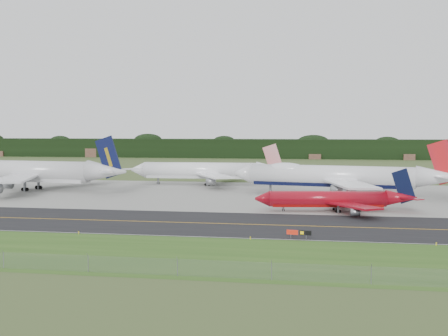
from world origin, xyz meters
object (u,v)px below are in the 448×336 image
jet_red_737 (337,200)px  jet_star_tail (208,171)px  taxiway_sign (299,233)px  jet_ba_747 (339,177)px  jet_navy_gold (31,172)px

jet_red_737 → jet_star_tail: size_ratio=0.69×
jet_red_737 → taxiway_sign: 36.87m
jet_ba_747 → jet_star_tail: jet_ba_747 is taller
jet_ba_747 → jet_star_tail: size_ratio=1.21×
jet_ba_747 → jet_star_tail: bearing=146.9°
jet_ba_747 → jet_red_737: jet_ba_747 is taller
jet_navy_gold → taxiway_sign: size_ratio=15.32×
jet_navy_gold → jet_star_tail: size_ratio=1.24×
jet_star_tail → jet_navy_gold: bearing=-151.5°
jet_red_737 → taxiway_sign: size_ratio=8.61×
jet_star_tail → jet_red_737: bearing=-55.0°
jet_ba_747 → jet_navy_gold: bearing=179.5°
taxiway_sign → jet_red_737: bearing=80.2°
jet_ba_747 → taxiway_sign: 69.22m
jet_red_737 → jet_navy_gold: size_ratio=0.56×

